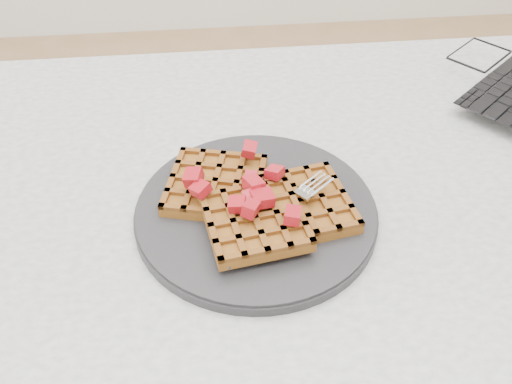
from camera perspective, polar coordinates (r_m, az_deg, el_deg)
table at (r=0.78m, az=9.27°, el=-7.41°), size 1.20×0.80×0.75m
plate at (r=0.67m, az=0.00°, el=-2.02°), size 0.28×0.28×0.02m
waffles at (r=0.65m, az=0.05°, el=-1.05°), size 0.23×0.20×0.03m
strawberry_pile at (r=0.64m, az=0.00°, el=0.93°), size 0.15×0.15×0.02m
fork at (r=0.64m, az=2.99°, el=-2.74°), size 0.15×0.13×0.02m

